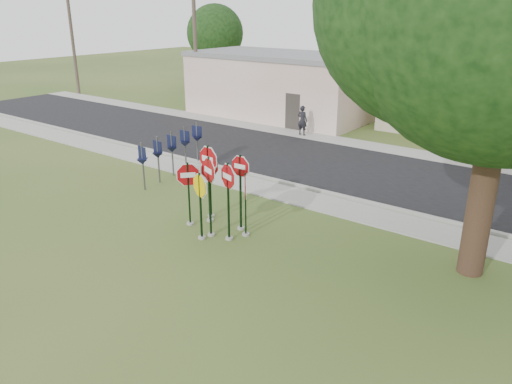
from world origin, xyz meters
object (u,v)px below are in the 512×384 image
Objects in this scene: stop_sign_center at (209,185)px; stop_sign_left at (188,185)px; stop_sign_yellow at (200,198)px; utility_pole_near at (195,40)px; pedestrian at (302,120)px.

stop_sign_left is at bearing 168.38° from stop_sign_center.
stop_sign_yellow is 0.25× the size of utility_pole_near.
stop_sign_center is 1.64× the size of pedestrian.
stop_sign_left is 13.53m from pedestrian.
stop_sign_center reaches higher than stop_sign_yellow.
utility_pole_near is (-14.01, 14.68, 3.56)m from stop_sign_yellow.
pedestrian is (-4.83, 13.25, -0.85)m from stop_sign_center.
stop_sign_left is at bearing 151.55° from stop_sign_yellow.
utility_pole_near reaches higher than stop_sign_left.
utility_pole_near reaches higher than stop_sign_yellow.
stop_sign_center is 0.29× the size of utility_pole_near.
stop_sign_center reaches higher than stop_sign_left.
stop_sign_left is at bearing -47.48° from utility_pole_near.
stop_sign_yellow is 14.41m from pedestrian.
stop_sign_left is 1.37× the size of pedestrian.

